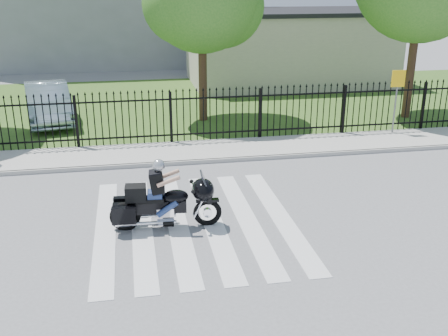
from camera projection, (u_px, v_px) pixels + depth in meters
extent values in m
plane|color=slate|center=(195.00, 223.00, 11.91)|extent=(120.00, 120.00, 0.00)
cube|color=#ADAAA3|center=(175.00, 153.00, 16.51)|extent=(40.00, 2.00, 0.12)
cube|color=#ADAAA3|center=(178.00, 163.00, 15.59)|extent=(40.00, 0.12, 0.12)
cube|color=#32571D|center=(160.00, 104.00, 23.00)|extent=(40.00, 12.00, 0.02)
cube|color=black|center=(171.00, 135.00, 17.34)|extent=(26.00, 0.04, 0.05)
cube|color=black|center=(170.00, 99.00, 16.92)|extent=(26.00, 0.04, 0.05)
cylinder|color=#382316|center=(203.00, 67.00, 19.77)|extent=(0.32, 0.32, 4.16)
cylinder|color=#382316|center=(412.00, 56.00, 20.09)|extent=(0.32, 0.32, 4.80)
cube|color=beige|center=(288.00, 49.00, 27.28)|extent=(10.00, 6.00, 3.50)
cube|color=black|center=(289.00, 12.00, 26.65)|extent=(10.20, 6.20, 0.20)
torus|color=black|center=(207.00, 212.00, 11.72)|extent=(0.65, 0.16, 0.64)
torus|color=black|center=(125.00, 217.00, 11.52)|extent=(0.69, 0.18, 0.68)
cube|color=black|center=(159.00, 206.00, 11.53)|extent=(1.23, 0.30, 0.28)
ellipsoid|color=black|center=(175.00, 197.00, 11.50)|extent=(0.60, 0.41, 0.31)
cube|color=black|center=(150.00, 199.00, 11.45)|extent=(0.63, 0.34, 0.09)
cube|color=silver|center=(165.00, 213.00, 11.60)|extent=(0.39, 0.30, 0.28)
ellipsoid|color=black|center=(203.00, 190.00, 11.52)|extent=(0.55, 0.70, 0.50)
cube|color=black|center=(136.00, 193.00, 11.36)|extent=(0.47, 0.38, 0.34)
cube|color=navy|center=(155.00, 194.00, 11.43)|extent=(0.34, 0.30, 0.17)
sphere|color=#B0B3B8|center=(159.00, 165.00, 11.21)|extent=(0.27, 0.27, 0.27)
imported|color=#93ABB9|center=(48.00, 103.00, 19.99)|extent=(2.38, 4.67, 1.47)
cylinder|color=slate|center=(395.00, 103.00, 18.09)|extent=(0.06, 0.06, 2.09)
cube|color=yellow|center=(398.00, 79.00, 17.78)|extent=(0.48, 0.05, 0.57)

